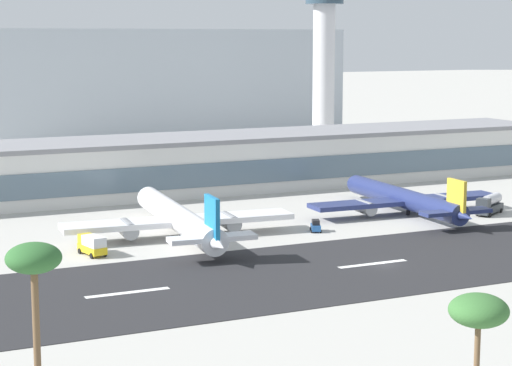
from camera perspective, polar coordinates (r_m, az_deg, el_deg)
name	(u,v)px	position (r m, az deg, el deg)	size (l,w,h in m)	color
ground_plane	(384,265)	(146.30, 7.82, -4.99)	(1400.00, 1400.00, 0.00)	#B2AFA8
runway_strip	(380,263)	(147.29, 7.57, -4.88)	(800.00, 34.98, 0.08)	#262628
runway_centreline_dash_3	(128,293)	(130.69, -7.83, -6.64)	(12.00, 1.20, 0.01)	white
runway_centreline_dash_4	(373,264)	(146.60, 7.13, -4.91)	(12.00, 1.20, 0.01)	white
terminal_building	(213,162)	(215.90, -2.66, 1.27)	(174.96, 23.09, 12.56)	silver
control_tower	(324,54)	(282.59, 4.17, 7.88)	(12.27, 12.27, 50.83)	silver
distant_hotel_block	(161,84)	(325.43, -5.80, 6.01)	(124.97, 33.34, 37.47)	#A8B2BC
airliner_blue_tail_gate_0	(181,220)	(163.52, -4.62, -2.26)	(41.50, 50.03, 10.45)	silver
airliner_gold_tail_gate_1	(408,200)	(187.23, 9.25, -1.03)	(40.78, 45.13, 9.41)	navy
service_baggage_tug_0	(316,226)	(169.59, 3.66, -2.64)	(2.82, 3.57, 2.20)	#23569E
service_box_truck_1	(92,244)	(153.43, -9.97, -3.71)	(3.69, 6.37, 3.25)	gold
service_fuel_truck_2	(490,204)	(191.23, 14.06, -1.27)	(8.67, 6.46, 3.95)	#2D3338
palm_tree_1	(479,312)	(86.32, 13.43, -7.69)	(5.43, 5.43, 12.32)	brown
palm_tree_3	(34,263)	(91.86, -13.40, -4.79)	(5.39, 5.39, 15.57)	brown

